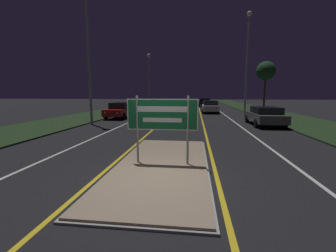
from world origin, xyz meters
TOP-DOWN VIEW (x-y plane):
  - ground_plane at (0.00, 0.00)m, footprint 160.00×160.00m
  - median_island at (0.00, 1.07)m, footprint 2.90×6.92m
  - verge_left at (-9.50, 20.00)m, footprint 5.00×100.00m
  - verge_right at (9.50, 20.00)m, footprint 5.00×100.00m
  - centre_line_yellow_left at (-1.64, 25.00)m, footprint 0.12×70.00m
  - centre_line_yellow_right at (1.64, 25.00)m, footprint 0.12×70.00m
  - lane_line_white_left at (-4.20, 25.00)m, footprint 0.12×70.00m
  - lane_line_white_right at (4.20, 25.00)m, footprint 0.12×70.00m
  - edge_line_white_left at (-7.20, 25.00)m, footprint 0.10×70.00m
  - edge_line_white_right at (7.20, 25.00)m, footprint 0.10×70.00m
  - highway_sign at (0.00, 1.06)m, footprint 2.22×0.07m
  - streetlight_left_near at (-6.60, 9.94)m, footprint 0.57×0.57m
  - streetlight_left_far at (-6.52, 30.83)m, footprint 0.55×0.55m
  - streetlight_right_near at (6.15, 18.32)m, footprint 0.51×0.51m
  - car_receding_0 at (6.01, 11.00)m, footprint 2.02×4.56m
  - car_receding_1 at (2.77, 20.96)m, footprint 1.91×4.09m
  - car_receding_2 at (2.55, 33.05)m, footprint 1.98×4.26m
  - car_approaching_0 at (-6.00, 14.55)m, footprint 1.85×4.39m
  - car_approaching_1 at (-2.46, 28.40)m, footprint 2.02×4.25m
  - car_approaching_2 at (-6.10, 36.89)m, footprint 1.95×4.64m
  - roadside_palm_right at (9.41, 23.09)m, footprint 2.23×2.23m

SIDE VIEW (x-z plane):
  - ground_plane at x=0.00m, z-range 0.00..0.00m
  - centre_line_yellow_left at x=-1.64m, z-range 0.00..0.01m
  - centre_line_yellow_right at x=1.64m, z-range 0.00..0.01m
  - lane_line_white_left at x=-4.20m, z-range 0.00..0.01m
  - lane_line_white_right at x=4.20m, z-range 0.00..0.01m
  - edge_line_white_left at x=-7.20m, z-range 0.00..0.01m
  - edge_line_white_right at x=7.20m, z-range 0.00..0.01m
  - verge_left at x=-9.50m, z-range 0.00..0.08m
  - verge_right at x=9.50m, z-range 0.00..0.08m
  - median_island at x=0.00m, z-range -0.01..0.09m
  - car_receding_0 at x=6.01m, z-range 0.05..1.39m
  - car_approaching_0 at x=-6.00m, z-range 0.03..1.47m
  - car_receding_1 at x=2.77m, z-range 0.02..1.48m
  - car_approaching_2 at x=-6.10m, z-range 0.06..1.45m
  - car_approaching_1 at x=-2.46m, z-range 0.03..1.49m
  - car_receding_2 at x=2.55m, z-range 0.05..1.51m
  - highway_sign at x=0.00m, z-range 0.51..2.65m
  - roadside_palm_right at x=9.41m, z-range 1.92..7.94m
  - streetlight_left_far at x=-6.52m, z-range 1.40..10.00m
  - streetlight_right_near at x=6.15m, z-range 1.29..11.56m
  - streetlight_left_near at x=-6.60m, z-range 1.66..12.07m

